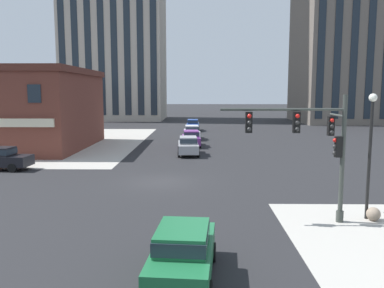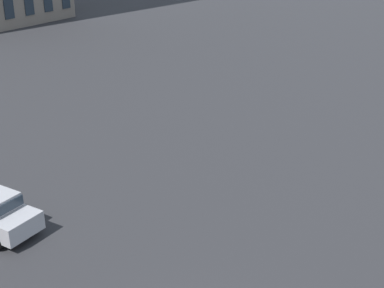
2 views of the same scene
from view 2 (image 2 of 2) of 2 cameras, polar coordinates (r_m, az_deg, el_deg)
The scene contains 0 objects.
Camera 2 is at (-9.68, -6.46, 11.88)m, focal length 51.52 mm.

